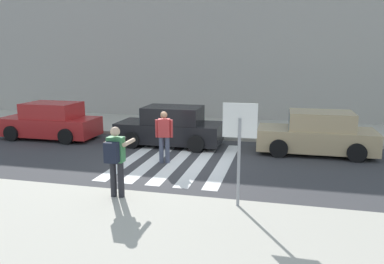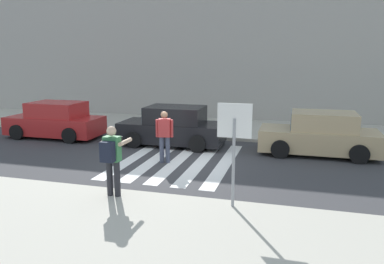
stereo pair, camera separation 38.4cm
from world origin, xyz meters
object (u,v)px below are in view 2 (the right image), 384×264
stop_sign (234,133)px  parked_car_red (56,121)px  pedestrian_crossing (164,134)px  parked_car_tan (319,135)px  parked_car_black (173,127)px  photographer_with_backpack (112,155)px

stop_sign → parked_car_red: size_ratio=0.57×
stop_sign → pedestrian_crossing: bearing=130.1°
stop_sign → parked_car_red: bearing=146.3°
parked_car_tan → pedestrian_crossing: bearing=-153.8°
pedestrian_crossing → parked_car_tan: bearing=26.2°
parked_car_red → parked_car_tan: same height
parked_car_black → parked_car_tan: bearing=-0.0°
parked_car_red → parked_car_black: 5.36m
stop_sign → parked_car_red: stop_sign is taller
stop_sign → parked_car_black: size_ratio=0.57×
stop_sign → parked_car_red: 10.55m
photographer_with_backpack → stop_sign: bearing=3.4°
photographer_with_backpack → parked_car_tan: (5.05, 6.00, -0.44)m
stop_sign → photographer_with_backpack: stop_sign is taller
pedestrian_crossing → parked_car_red: 6.38m
parked_car_black → parked_car_tan: 5.51m
parked_car_red → stop_sign: bearing=-33.7°
stop_sign → pedestrian_crossing: stop_sign is taller
pedestrian_crossing → parked_car_red: bearing=157.4°
parked_car_red → parked_car_black: size_ratio=1.00×
parked_car_tan → photographer_with_backpack: bearing=-130.1°
photographer_with_backpack → parked_car_tan: photographer_with_backpack is taller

